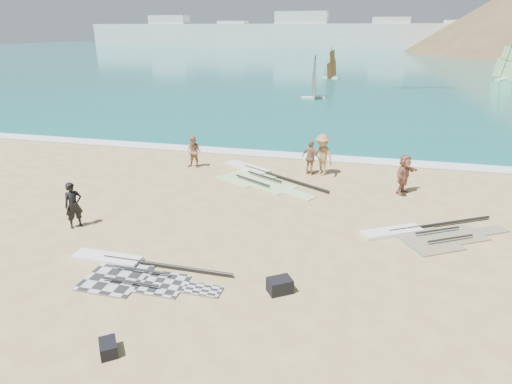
% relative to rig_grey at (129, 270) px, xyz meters
% --- Properties ---
extents(ground, '(300.00, 300.00, 0.00)m').
position_rel_rig_grey_xyz_m(ground, '(2.60, 0.51, -0.05)').
color(ground, tan).
rests_on(ground, ground).
extents(sea, '(300.00, 240.00, 0.06)m').
position_rel_rig_grey_xyz_m(sea, '(2.60, 132.51, -0.05)').
color(sea, '#0E6262').
rests_on(sea, ground).
extents(surf_line, '(300.00, 1.20, 0.04)m').
position_rel_rig_grey_xyz_m(surf_line, '(2.60, 12.81, -0.05)').
color(surf_line, white).
rests_on(surf_line, ground).
extents(far_town, '(160.00, 8.00, 12.00)m').
position_rel_rig_grey_xyz_m(far_town, '(-13.12, 150.51, 4.45)').
color(far_town, white).
rests_on(far_town, ground).
extents(rig_grey, '(5.01, 1.98, 0.20)m').
position_rel_rig_grey_xyz_m(rig_grey, '(0.00, 0.00, 0.00)').
color(rig_grey, '#272729').
rests_on(rig_grey, ground).
extents(rig_green, '(5.57, 4.59, 0.20)m').
position_rel_rig_grey_xyz_m(rig_green, '(1.59, 8.98, 0.00)').
color(rig_green, '#84D638').
rests_on(rig_green, ground).
extents(rig_orange, '(5.00, 3.55, 0.20)m').
position_rel_rig_grey_xyz_m(rig_orange, '(8.46, 4.48, 0.00)').
color(rig_orange, '#FC591B').
rests_on(rig_orange, ground).
extents(gear_bag_near, '(0.76, 0.71, 0.39)m').
position_rel_rig_grey_xyz_m(gear_bag_near, '(4.36, 0.05, 0.15)').
color(gear_bag_near, black).
rests_on(gear_bag_near, ground).
extents(gear_bag_far, '(0.58, 0.61, 0.30)m').
position_rel_rig_grey_xyz_m(gear_bag_far, '(1.26, -3.08, 0.10)').
color(gear_bag_far, black).
rests_on(gear_bag_far, ground).
extents(person_wetsuit, '(0.68, 0.71, 1.63)m').
position_rel_rig_grey_xyz_m(person_wetsuit, '(-3.29, 2.23, 0.77)').
color(person_wetsuit, black).
rests_on(person_wetsuit, ground).
extents(beachgoer_left, '(0.80, 0.64, 1.59)m').
position_rel_rig_grey_xyz_m(beachgoer_left, '(-1.84, 9.64, 0.75)').
color(beachgoer_left, '#A47156').
rests_on(beachgoer_left, ground).
extents(beachgoer_mid, '(1.45, 1.35, 1.96)m').
position_rel_rig_grey_xyz_m(beachgoer_mid, '(4.41, 10.01, 0.93)').
color(beachgoer_mid, '#A47B4C').
rests_on(beachgoer_mid, ground).
extents(beachgoer_back, '(1.03, 0.78, 1.63)m').
position_rel_rig_grey_xyz_m(beachgoer_back, '(3.89, 9.94, 0.77)').
color(beachgoer_back, '#9C6B51').
rests_on(beachgoer_back, ground).
extents(beachgoer_right, '(1.22, 1.60, 1.68)m').
position_rel_rig_grey_xyz_m(beachgoer_right, '(7.97, 8.40, 0.79)').
color(beachgoer_right, '#965F47').
rests_on(beachgoer_right, ground).
extents(windsurfer_left, '(2.39, 2.73, 4.19)m').
position_rel_rig_grey_xyz_m(windsurfer_left, '(1.20, 33.61, 1.19)').
color(windsurfer_left, white).
rests_on(windsurfer_left, ground).
extents(windsurfer_centre, '(2.37, 2.60, 4.20)m').
position_rel_rig_grey_xyz_m(windsurfer_centre, '(1.42, 52.24, 1.19)').
color(windsurfer_centre, white).
rests_on(windsurfer_centre, ground).
extents(windsurfer_right, '(2.41, 2.45, 4.81)m').
position_rel_rig_grey_xyz_m(windsurfer_right, '(24.02, 55.97, 1.32)').
color(windsurfer_right, white).
rests_on(windsurfer_right, ground).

